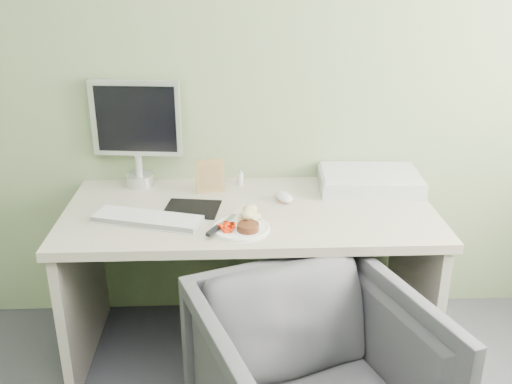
{
  "coord_description": "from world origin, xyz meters",
  "views": [
    {
      "loc": [
        -0.07,
        -0.63,
        1.73
      ],
      "look_at": [
        0.02,
        1.5,
        0.86
      ],
      "focal_mm": 40.0,
      "sensor_mm": 36.0,
      "label": 1
    }
  ],
  "objects_px": {
    "desk": "(250,246)",
    "scanner": "(369,181)",
    "plate": "(241,228)",
    "monitor": "(136,127)"
  },
  "relations": [
    {
      "from": "desk",
      "to": "scanner",
      "type": "xyz_separation_m",
      "value": [
        0.57,
        0.22,
        0.22
      ]
    },
    {
      "from": "desk",
      "to": "monitor",
      "type": "bearing_deg",
      "value": 148.67
    },
    {
      "from": "monitor",
      "to": "plate",
      "type": "bearing_deg",
      "value": -41.3
    },
    {
      "from": "desk",
      "to": "plate",
      "type": "bearing_deg",
      "value": -101.07
    },
    {
      "from": "desk",
      "to": "plate",
      "type": "height_order",
      "value": "plate"
    },
    {
      "from": "plate",
      "to": "scanner",
      "type": "distance_m",
      "value": 0.74
    },
    {
      "from": "monitor",
      "to": "desk",
      "type": "bearing_deg",
      "value": -24.86
    },
    {
      "from": "desk",
      "to": "monitor",
      "type": "relative_size",
      "value": 3.2
    },
    {
      "from": "desk",
      "to": "plate",
      "type": "relative_size",
      "value": 6.96
    },
    {
      "from": "plate",
      "to": "scanner",
      "type": "bearing_deg",
      "value": 34.73
    }
  ]
}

